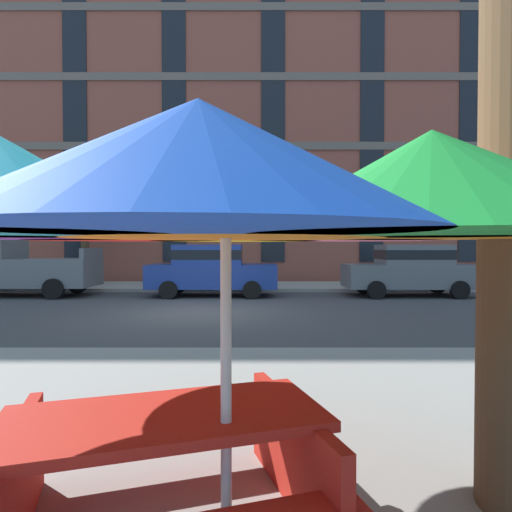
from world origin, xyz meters
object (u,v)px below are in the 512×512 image
object	(u,v)px
pickup_gray	(12,266)
street_tree_left	(87,194)
patio_umbrella	(224,203)
sedan_gray	(409,269)
picnic_table	(164,462)
sedan_blue	(210,269)

from	to	relation	value
pickup_gray	street_tree_left	distance (m)	4.72
patio_umbrella	sedan_gray	bearing A→B (deg)	66.54
picnic_table	patio_umbrella	bearing A→B (deg)	-18.92
sedan_gray	patio_umbrella	bearing A→B (deg)	-113.46
patio_umbrella	picnic_table	bearing A→B (deg)	161.08
patio_umbrella	picnic_table	distance (m)	1.51
sedan_blue	street_tree_left	distance (m)	7.21
street_tree_left	patio_umbrella	size ratio (longest dim) A/B	1.47
sedan_blue	sedan_gray	world-z (taller)	same
sedan_gray	street_tree_left	distance (m)	13.28
sedan_gray	patio_umbrella	size ratio (longest dim) A/B	1.24
pickup_gray	patio_umbrella	bearing A→B (deg)	-57.02
pickup_gray	sedan_blue	size ratio (longest dim) A/B	1.16
street_tree_left	patio_umbrella	world-z (taller)	street_tree_left
sedan_blue	picnic_table	world-z (taller)	sedan_blue
sedan_blue	street_tree_left	bearing A→B (deg)	148.10
sedan_gray	picnic_table	size ratio (longest dim) A/B	2.03
pickup_gray	picnic_table	xyz separation A→B (m)	(7.89, -12.58, -0.54)
street_tree_left	picnic_table	xyz separation A→B (m)	(6.59, -16.04, -3.47)
pickup_gray	picnic_table	distance (m)	14.86
sedan_gray	street_tree_left	size ratio (longest dim) A/B	0.84
sedan_blue	pickup_gray	bearing A→B (deg)	180.00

